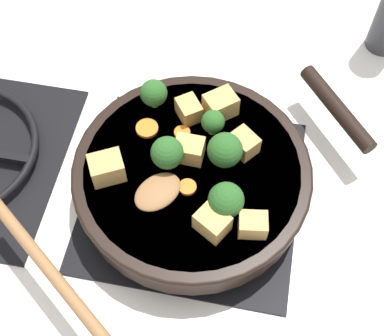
# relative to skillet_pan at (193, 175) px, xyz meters

# --- Properties ---
(ground_plane) EXTENTS (2.40, 2.40, 0.00)m
(ground_plane) POSITION_rel_skillet_pan_xyz_m (-0.00, 0.00, -0.05)
(ground_plane) COLOR white
(front_burner_grate) EXTENTS (0.31, 0.31, 0.03)m
(front_burner_grate) POSITION_rel_skillet_pan_xyz_m (-0.00, 0.00, -0.04)
(front_burner_grate) COLOR black
(front_burner_grate) RESTS_ON ground_plane
(skillet_pan) EXTENTS (0.39, 0.41, 0.05)m
(skillet_pan) POSITION_rel_skillet_pan_xyz_m (0.00, 0.00, 0.00)
(skillet_pan) COLOR black
(skillet_pan) RESTS_ON front_burner_grate
(wooden_spoon) EXTENTS (0.26, 0.25, 0.02)m
(wooden_spoon) POSITION_rel_skillet_pan_xyz_m (-0.13, 0.10, 0.03)
(wooden_spoon) COLOR olive
(wooden_spoon) RESTS_ON skillet_pan
(tofu_cube_center_large) EXTENTS (0.05, 0.05, 0.03)m
(tofu_cube_center_large) POSITION_rel_skillet_pan_xyz_m (0.04, -0.06, 0.04)
(tofu_cube_center_large) COLOR tan
(tofu_cube_center_large) RESTS_ON skillet_pan
(tofu_cube_near_handle) EXTENTS (0.05, 0.06, 0.04)m
(tofu_cube_near_handle) POSITION_rel_skillet_pan_xyz_m (-0.03, 0.11, 0.04)
(tofu_cube_near_handle) COLOR tan
(tofu_cube_near_handle) RESTS_ON skillet_pan
(tofu_cube_east_chunk) EXTENTS (0.05, 0.05, 0.03)m
(tofu_cube_east_chunk) POSITION_rel_skillet_pan_xyz_m (-0.08, -0.04, 0.04)
(tofu_cube_east_chunk) COLOR tan
(tofu_cube_east_chunk) RESTS_ON skillet_pan
(tofu_cube_west_chunk) EXTENTS (0.05, 0.04, 0.03)m
(tofu_cube_west_chunk) POSITION_rel_skillet_pan_xyz_m (0.08, 0.02, 0.04)
(tofu_cube_west_chunk) COLOR tan
(tofu_cube_west_chunk) RESTS_ON skillet_pan
(tofu_cube_back_piece) EXTENTS (0.03, 0.04, 0.03)m
(tofu_cube_back_piece) POSITION_rel_skillet_pan_xyz_m (0.02, 0.01, 0.04)
(tofu_cube_back_piece) COLOR tan
(tofu_cube_back_piece) RESTS_ON skillet_pan
(tofu_cube_front_piece) EXTENTS (0.03, 0.04, 0.03)m
(tofu_cube_front_piece) POSITION_rel_skillet_pan_xyz_m (-0.08, -0.09, 0.04)
(tofu_cube_front_piece) COLOR tan
(tofu_cube_front_piece) RESTS_ON skillet_pan
(tofu_cube_mid_small) EXTENTS (0.05, 0.05, 0.03)m
(tofu_cube_mid_small) POSITION_rel_skillet_pan_xyz_m (0.10, -0.02, 0.04)
(tofu_cube_mid_small) COLOR tan
(tofu_cube_mid_small) RESTS_ON skillet_pan
(broccoli_floret_near_spoon) EXTENTS (0.05, 0.05, 0.05)m
(broccoli_floret_near_spoon) POSITION_rel_skillet_pan_xyz_m (0.02, -0.04, 0.05)
(broccoli_floret_near_spoon) COLOR #709956
(broccoli_floret_near_spoon) RESTS_ON skillet_pan
(broccoli_floret_center_top) EXTENTS (0.04, 0.04, 0.05)m
(broccoli_floret_center_top) POSITION_rel_skillet_pan_xyz_m (0.09, 0.08, 0.05)
(broccoli_floret_center_top) COLOR #709956
(broccoli_floret_center_top) RESTS_ON skillet_pan
(broccoli_floret_east_rim) EXTENTS (0.04, 0.04, 0.05)m
(broccoli_floret_east_rim) POSITION_rel_skillet_pan_xyz_m (-0.00, 0.04, 0.05)
(broccoli_floret_east_rim) COLOR #709956
(broccoli_floret_east_rim) RESTS_ON skillet_pan
(broccoli_floret_west_rim) EXTENTS (0.03, 0.03, 0.04)m
(broccoli_floret_west_rim) POSITION_rel_skillet_pan_xyz_m (0.06, -0.02, 0.05)
(broccoli_floret_west_rim) COLOR #709956
(broccoli_floret_west_rim) RESTS_ON skillet_pan
(broccoli_floret_north_edge) EXTENTS (0.05, 0.05, 0.05)m
(broccoli_floret_north_edge) POSITION_rel_skillet_pan_xyz_m (-0.06, -0.05, 0.05)
(broccoli_floret_north_edge) COLOR #709956
(broccoli_floret_north_edge) RESTS_ON skillet_pan
(carrot_slice_orange_thin) EXTENTS (0.02, 0.02, 0.01)m
(carrot_slice_orange_thin) POSITION_rel_skillet_pan_xyz_m (0.05, 0.03, 0.02)
(carrot_slice_orange_thin) COLOR orange
(carrot_slice_orange_thin) RESTS_ON skillet_pan
(carrot_slice_near_center) EXTENTS (0.03, 0.03, 0.01)m
(carrot_slice_near_center) POSITION_rel_skillet_pan_xyz_m (0.05, 0.08, 0.02)
(carrot_slice_near_center) COLOR orange
(carrot_slice_near_center) RESTS_ON skillet_pan
(carrot_slice_edge_slice) EXTENTS (0.02, 0.02, 0.01)m
(carrot_slice_edge_slice) POSITION_rel_skillet_pan_xyz_m (-0.03, -0.00, 0.02)
(carrot_slice_edge_slice) COLOR orange
(carrot_slice_edge_slice) RESTS_ON skillet_pan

